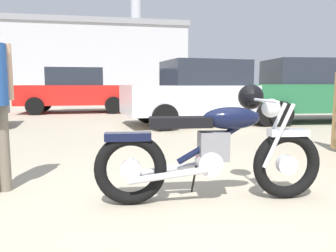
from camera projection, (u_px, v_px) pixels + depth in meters
name	position (u px, v px, depth m)	size (l,w,h in m)	color
ground_plane	(196.00, 211.00, 2.80)	(80.00, 80.00, 0.00)	tan
vintage_motorcycle	(216.00, 147.00, 3.01)	(2.07, 0.73, 1.07)	black
blue_hatchback_right	(76.00, 90.00, 12.54)	(4.35, 2.25, 1.67)	black
red_hatchback_near	(323.00, 89.00, 9.34)	(4.95, 2.64, 1.74)	black
white_estate_far	(204.00, 93.00, 8.73)	(4.22, 1.95, 1.67)	black
industrial_building	(93.00, 59.00, 33.71)	(18.94, 10.06, 13.72)	#B2B2B7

